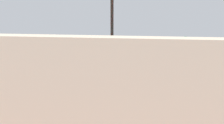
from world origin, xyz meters
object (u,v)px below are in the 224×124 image
(chair_east, at_px, (47,63))
(chair_northwest, at_px, (190,81))
(chair_southeast, at_px, (55,53))
(chair_west, at_px, (179,67))
(dining_table, at_px, (112,57))
(laptop, at_px, (93,51))
(chair_southwest, at_px, (174,55))
(chair_north, at_px, (110,79))
(cup, at_px, (95,54))
(chair_northeast, at_px, (34,77))
(chair_south, at_px, (116,53))

(chair_east, distance_m, chair_northwest, 2.83)
(chair_southeast, bearing_deg, chair_west, -158.27)
(chair_east, relative_size, chair_southeast, 1.00)
(dining_table, height_order, chair_east, chair_east)
(laptop, bearing_deg, chair_northwest, 166.15)
(dining_table, xyz_separation_m, chair_southwest, (-1.35, -0.78, -0.16))
(chair_northwest, bearing_deg, chair_east, -152.74)
(chair_north, distance_m, cup, 0.72)
(chair_southwest, bearing_deg, chair_southeast, -44.79)
(chair_east, height_order, laptop, chair_east)
(dining_table, distance_m, chair_north, 0.77)
(cup, bearing_deg, chair_northeast, 30.00)
(chair_west, bearing_deg, chair_northeast, -81.10)
(chair_southeast, height_order, laptop, chair_southeast)
(chair_southwest, height_order, chair_northwest, same)
(chair_west, xyz_separation_m, chair_southeast, (2.72, -0.77, 0.00))
(dining_table, height_order, chair_southwest, chair_southwest)
(dining_table, height_order, laptop, laptop)
(dining_table, bearing_deg, chair_northeast, 29.63)
(chair_southwest, bearing_deg, chair_north, 3.03)
(laptop, bearing_deg, chair_north, 127.76)
(dining_table, xyz_separation_m, cup, (0.32, 0.17, 0.10))
(laptop, bearing_deg, dining_table, 179.66)
(chair_northeast, bearing_deg, chair_northwest, -51.31)
(dining_table, xyz_separation_m, chair_west, (-1.32, 0.04, -0.16))
(chair_northwest, distance_m, cup, 1.81)
(chair_southwest, bearing_deg, chair_east, -30.00)
(chair_southwest, bearing_deg, chair_south, -46.69)
(dining_table, xyz_separation_m, laptop, (0.40, -0.08, 0.09))
(chair_southeast, distance_m, cup, 1.43)
(chair_south, relative_size, laptop, 2.71)
(chair_north, bearing_deg, chair_northwest, 7.76)
(chair_south, xyz_separation_m, chair_north, (0.01, 1.55, 0.00))
(chair_north, bearing_deg, cup, 127.85)
(chair_southeast, relative_size, cup, 9.02)
(chair_south, distance_m, chair_southwest, 1.32)
(dining_table, distance_m, chair_southwest, 1.57)
(chair_southwest, xyz_separation_m, laptop, (1.75, 0.70, 0.26))
(chair_east, bearing_deg, chair_northwest, -113.73)
(chair_east, distance_m, chair_north, 1.57)
(chair_northeast, distance_m, chair_northwest, 2.71)
(chair_west, relative_size, chair_east, 1.00)
(chair_west, height_order, chair_north, same)
(chair_north, bearing_deg, chair_west, 36.33)
(cup, bearing_deg, chair_southeast, -39.89)
(chair_southwest, bearing_deg, dining_table, -15.95)
(dining_table, distance_m, chair_east, 1.36)
(dining_table, xyz_separation_m, chair_north, (-0.02, 0.75, -0.16))
(laptop, bearing_deg, chair_southwest, -146.95)
(laptop, bearing_deg, chair_southeast, -21.54)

